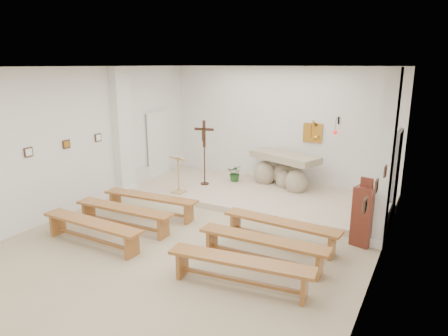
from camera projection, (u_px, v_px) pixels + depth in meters
The scene contains 29 objects.
ground at pixel (186, 245), 8.06m from camera, with size 7.00×10.00×0.00m, color #BFB08A.
wall_left at pixel (59, 144), 9.23m from camera, with size 0.02×10.00×3.50m, color white.
wall_right at pixel (376, 188), 5.99m from camera, with size 0.02×10.00×3.50m, color white.
wall_back at pixel (279, 127), 11.85m from camera, with size 7.00×0.02×3.50m, color white.
ceiling at pixel (181, 68), 7.17m from camera, with size 7.00×10.00×0.02m, color silver.
sanctuary_platform at pixel (257, 194), 11.01m from camera, with size 6.98×3.00×0.15m, color beige.
pilaster_left at pixel (123, 132), 10.88m from camera, with size 0.26×0.55×3.50m, color white.
pilaster_right at pixel (386, 160), 7.75m from camera, with size 0.26×0.55×3.50m, color white.
gold_wall_relief at pixel (313, 133), 11.36m from camera, with size 0.55×0.04×0.55m, color gold.
sanctuary_lamp at pixel (336, 131), 10.78m from camera, with size 0.11×0.36×0.44m.
station_frame_left_front at pixel (28, 152), 8.55m from camera, with size 0.03×0.20×0.20m, color #3C261A.
station_frame_left_mid at pixel (66, 144), 9.40m from camera, with size 0.03×0.20×0.20m, color #3C261A.
station_frame_left_rear at pixel (98, 138), 10.25m from camera, with size 0.03×0.20×0.20m, color #3C261A.
station_frame_right_front at pixel (365, 205), 5.33m from camera, with size 0.03×0.20×0.20m, color #3C261A.
station_frame_right_mid at pixel (377, 186), 6.18m from camera, with size 0.03×0.20×0.20m, color #3C261A.
station_frame_right_rear at pixel (385, 171), 7.03m from camera, with size 0.03×0.20×0.20m, color #3C261A.
radiator_left at pixel (141, 178), 11.87m from camera, with size 0.10×0.85×0.52m, color silver.
radiator_right at pixel (386, 219), 8.69m from camera, with size 0.10×0.85×0.52m, color silver.
altar at pixel (283, 172), 11.40m from camera, with size 2.18×1.44×1.05m.
lectern at pixel (178, 174), 10.76m from camera, with size 0.40×0.34×1.06m.
crucifix_stand at pixel (204, 148), 11.38m from camera, with size 0.56×0.25×1.87m.
potted_plant at pixel (235, 173), 11.89m from camera, with size 0.46×0.40×0.52m, color #224E1F.
donation_pedestal at pixel (364, 216), 7.96m from camera, with size 0.46×0.46×1.41m.
bench_left_front at pixel (150, 201), 9.54m from camera, with size 2.45×0.57×0.51m.
bench_right_front at pixel (281, 227), 8.00m from camera, with size 2.45×0.51×0.51m.
bench_left_second at pixel (124, 213), 8.76m from camera, with size 2.44×0.47×0.51m.
bench_right_second at pixel (263, 244), 7.22m from camera, with size 2.44×0.45×0.51m.
bench_left_third at pixel (92, 227), 7.98m from camera, with size 2.44×0.44×0.51m.
bench_right_third at pixel (240, 266), 6.44m from camera, with size 2.46×0.69×0.51m.
Camera 1 is at (4.23, -6.12, 3.55)m, focal length 32.00 mm.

